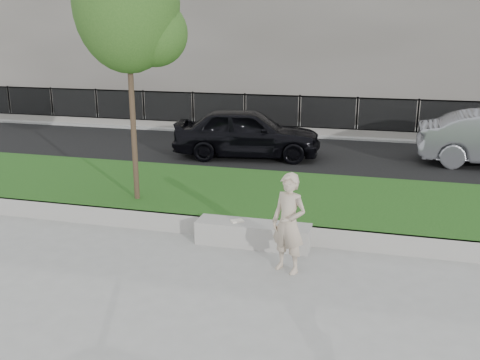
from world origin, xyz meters
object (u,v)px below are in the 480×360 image
(book, at_px, (237,221))
(young_tree, at_px, (131,8))
(car_dark, at_px, (247,133))
(man, at_px, (289,223))
(stone_bench, at_px, (253,234))

(book, distance_m, young_tree, 4.85)
(book, height_order, car_dark, car_dark)
(man, relative_size, car_dark, 0.37)
(young_tree, distance_m, car_dark, 7.09)
(man, height_order, book, man)
(young_tree, xyz_separation_m, car_dark, (0.93, 6.02, -3.63))
(young_tree, bearing_deg, car_dark, 81.23)
(stone_bench, height_order, car_dark, car_dark)
(man, xyz_separation_m, young_tree, (-3.70, 2.02, 3.60))
(stone_bench, relative_size, book, 9.52)
(man, distance_m, book, 1.57)
(book, height_order, young_tree, young_tree)
(book, xyz_separation_m, young_tree, (-2.53, 1.06, 4.00))
(man, bearing_deg, book, 164.08)
(car_dark, bearing_deg, young_tree, 162.95)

